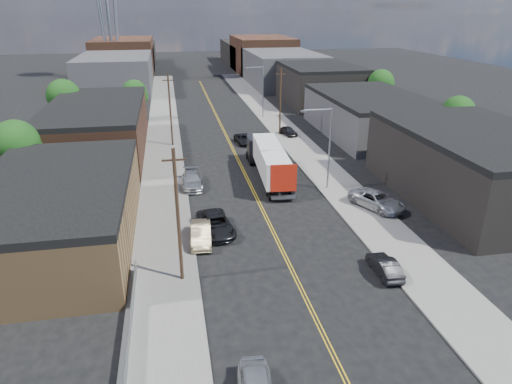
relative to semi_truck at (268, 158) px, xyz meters
name	(u,v)px	position (x,y,z in m)	size (l,w,h in m)	color
ground	(218,119)	(-2.43, 29.97, -2.31)	(260.00, 260.00, 0.00)	black
centerline	(230,143)	(-2.43, 14.97, -2.30)	(0.32, 120.00, 0.01)	gold
sidewalk_left	(164,146)	(-11.93, 14.97, -2.23)	(5.00, 140.00, 0.15)	slate
sidewalk_right	(293,139)	(7.07, 14.97, -2.23)	(5.00, 140.00, 0.15)	slate
warehouse_tan	(57,211)	(-20.43, -12.03, 0.49)	(12.00, 22.00, 5.60)	olive
warehouse_brown	(97,128)	(-20.43, 13.97, 0.99)	(12.00, 26.00, 6.60)	#513020
industrial_right_a	(477,165)	(19.56, -10.03, 1.24)	(14.00, 22.00, 7.10)	black
industrial_right_b	(370,114)	(19.57, 15.97, 0.74)	(14.00, 24.00, 6.10)	#353538
industrial_right_c	(318,83)	(19.57, 41.97, 1.49)	(14.00, 22.00, 7.60)	black
skyline_left_a	(116,72)	(-22.43, 64.97, 1.69)	(16.00, 30.00, 8.00)	#353538
skyline_right_a	(282,68)	(17.57, 64.97, 1.69)	(16.00, 30.00, 8.00)	#353538
skyline_left_b	(124,57)	(-22.43, 89.97, 2.69)	(16.00, 26.00, 10.00)	#513020
skyline_right_b	(262,55)	(17.57, 89.97, 2.69)	(16.00, 26.00, 10.00)	#513020
skyline_left_c	(129,56)	(-22.43, 109.97, 1.19)	(16.00, 40.00, 7.00)	black
skyline_right_c	(250,53)	(17.57, 109.97, 1.19)	(16.00, 40.00, 7.00)	black
streetlight_near	(326,142)	(5.17, -5.03, 3.02)	(3.39, 0.25, 9.00)	gray
streetlight_far	(261,87)	(5.17, 29.97, 3.02)	(3.39, 0.25, 9.00)	gray
utility_pole_left_near	(178,216)	(-10.63, -20.03, 2.83)	(1.60, 0.26, 10.00)	black
utility_pole_left_far	(170,110)	(-10.63, 14.97, 2.83)	(1.60, 0.26, 10.00)	black
utility_pole_right	(280,102)	(5.77, 17.97, 2.83)	(1.60, 0.26, 10.00)	black
chainlink_fence	(129,337)	(-13.93, -26.53, -1.65)	(0.05, 16.00, 1.22)	slate
tree_left_near	(17,146)	(-26.37, -0.03, 2.87)	(4.85, 4.76, 7.91)	black
tree_left_mid	(64,98)	(-26.37, 24.97, 3.18)	(5.10, 5.04, 8.37)	black
tree_left_far	(135,94)	(-16.37, 31.97, 2.26)	(4.35, 4.20, 6.97)	black
tree_right_near	(458,115)	(27.63, 5.97, 2.56)	(4.60, 4.48, 7.44)	black
tree_right_far	(381,84)	(27.63, 29.97, 2.87)	(4.85, 4.76, 7.91)	black
semi_truck	(268,158)	(0.00, 0.00, 0.00)	(3.43, 15.61, 4.05)	silver
car_left_b	(201,234)	(-8.83, -14.52, -1.53)	(1.64, 4.71, 1.55)	#8D7F5C
car_left_c	(216,224)	(-7.43, -12.94, -1.52)	(2.62, 5.69, 1.58)	black
car_left_d	(192,180)	(-8.83, -1.60, -1.52)	(2.19, 5.39, 1.57)	#959699
car_right_oncoming	(385,266)	(4.17, -22.03, -1.64)	(1.41, 4.05, 1.33)	black
car_right_lot_a	(377,200)	(8.57, -10.94, -1.35)	(2.67, 5.80, 1.61)	#B5B7BA
car_right_lot_c	(288,131)	(6.91, 17.00, -1.51)	(1.53, 3.79, 1.29)	black
car_ahead_truck	(244,139)	(-0.41, 14.24, -1.65)	(2.18, 4.72, 1.31)	black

